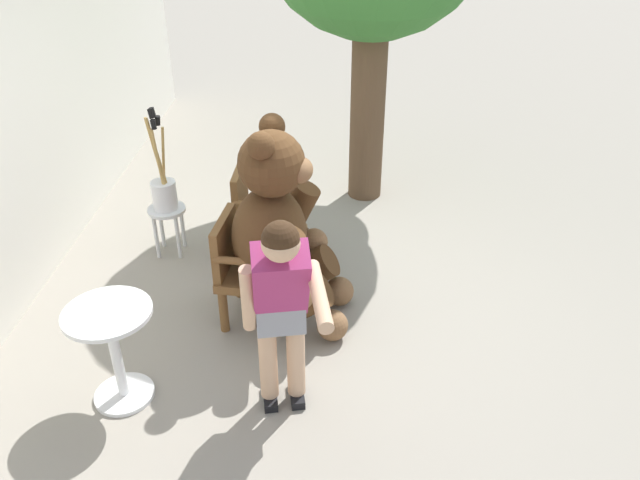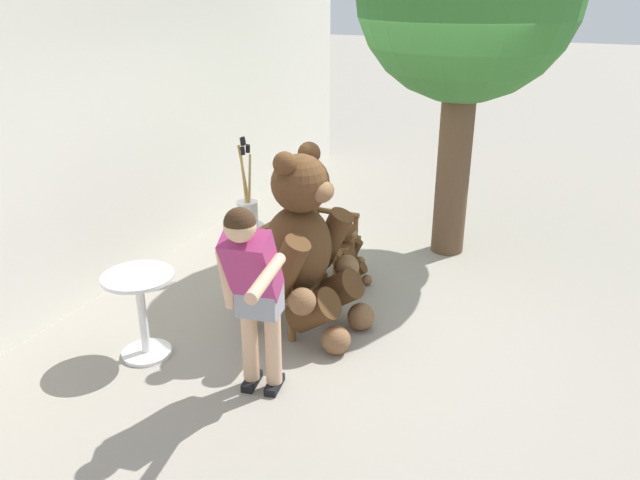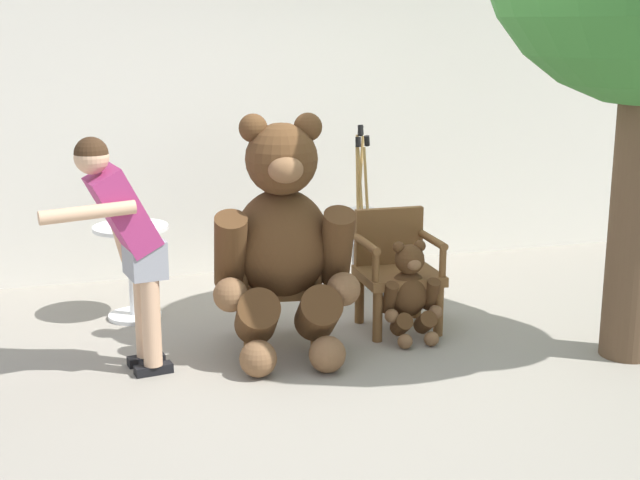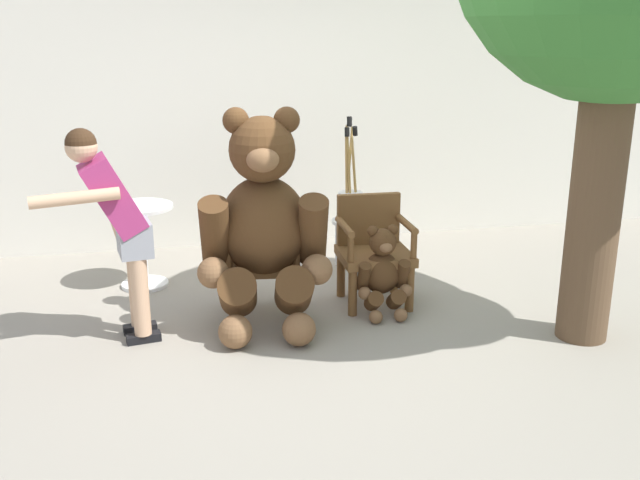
# 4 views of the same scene
# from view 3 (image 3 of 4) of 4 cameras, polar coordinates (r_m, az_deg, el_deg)

# --- Properties ---
(ground_plane) EXTENTS (60.00, 60.00, 0.00)m
(ground_plane) POSITION_cam_3_polar(r_m,az_deg,el_deg) (6.08, 2.48, -7.38)
(ground_plane) COLOR gray
(back_wall) EXTENTS (10.00, 0.16, 2.80)m
(back_wall) POSITION_cam_3_polar(r_m,az_deg,el_deg) (8.02, -3.07, 8.06)
(back_wall) COLOR silver
(back_wall) RESTS_ON ground
(wooden_chair_left) EXTENTS (0.62, 0.58, 0.86)m
(wooden_chair_left) POSITION_cam_3_polar(r_m,az_deg,el_deg) (6.26, -2.79, -2.30)
(wooden_chair_left) COLOR brown
(wooden_chair_left) RESTS_ON ground
(wooden_chair_right) EXTENTS (0.57, 0.53, 0.86)m
(wooden_chair_right) POSITION_cam_3_polar(r_m,az_deg,el_deg) (6.53, 4.89, -1.67)
(wooden_chair_right) COLOR brown
(wooden_chair_right) RESTS_ON ground
(teddy_bear_large) EXTENTS (0.98, 0.96, 1.62)m
(teddy_bear_large) POSITION_cam_3_polar(r_m,az_deg,el_deg) (5.92, -2.37, 0.07)
(teddy_bear_large) COLOR #4C3019
(teddy_bear_large) RESTS_ON ground
(teddy_bear_small) EXTENTS (0.43, 0.40, 0.71)m
(teddy_bear_small) POSITION_cam_3_polar(r_m,az_deg,el_deg) (6.31, 5.77, -3.32)
(teddy_bear_small) COLOR #4C3019
(teddy_bear_small) RESTS_ON ground
(person_visitor) EXTENTS (0.76, 0.56, 1.53)m
(person_visitor) POSITION_cam_3_polar(r_m,az_deg,el_deg) (5.66, -12.32, 0.34)
(person_visitor) COLOR black
(person_visitor) RESTS_ON ground
(white_stool) EXTENTS (0.34, 0.34, 0.46)m
(white_stool) POSITION_cam_3_polar(r_m,az_deg,el_deg) (7.33, 2.67, -0.78)
(white_stool) COLOR silver
(white_stool) RESTS_ON ground
(brush_bucket) EXTENTS (0.22, 0.22, 0.95)m
(brush_bucket) POSITION_cam_3_polar(r_m,az_deg,el_deg) (7.26, 2.69, 1.52)
(brush_bucket) COLOR white
(brush_bucket) RESTS_ON white_stool
(round_side_table) EXTENTS (0.56, 0.56, 0.72)m
(round_side_table) POSITION_cam_3_polar(r_m,az_deg,el_deg) (6.84, -11.93, -1.33)
(round_side_table) COLOR white
(round_side_table) RESTS_ON ground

